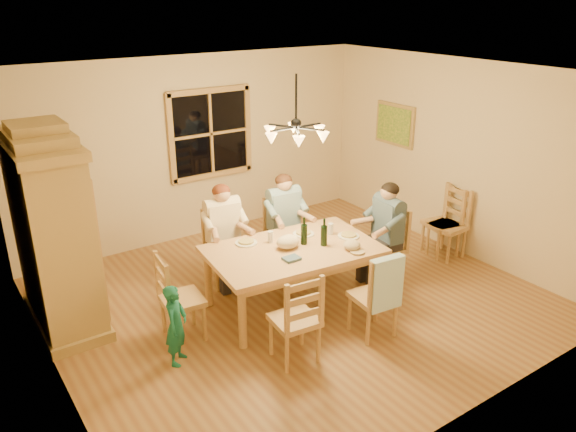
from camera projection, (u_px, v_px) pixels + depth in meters
floor at (295, 299)px, 6.87m from camera, size 5.50×5.50×0.00m
ceiling at (296, 74)px, 5.87m from camera, size 5.50×5.00×0.02m
wall_back at (198, 148)px, 8.28m from camera, size 5.50×0.02×2.70m
wall_left at (40, 255)px, 4.92m from camera, size 0.02×5.00×2.70m
wall_right at (457, 158)px, 7.82m from camera, size 0.02×5.00×2.70m
window at (211, 134)px, 8.29m from camera, size 1.30×0.06×1.30m
painting at (395, 125)px, 8.62m from camera, size 0.06×0.78×0.64m
chandelier at (296, 132)px, 6.10m from camera, size 0.77×0.68×0.71m
armoire at (55, 237)px, 6.01m from camera, size 0.66×1.40×2.30m
dining_table at (293, 256)px, 6.48m from camera, size 2.05×1.38×0.76m
chair_far_left at (225, 262)px, 7.14m from camera, size 0.48×0.46×0.99m
chair_far_right at (284, 248)px, 7.52m from camera, size 0.48×0.46×0.99m
chair_near_left at (295, 333)px, 5.65m from camera, size 0.48×0.46×0.99m
chair_near_right at (373, 309)px, 6.08m from camera, size 0.48×0.46×0.99m
chair_end_left at (183, 312)px, 6.01m from camera, size 0.46×0.48×0.99m
chair_end_right at (384, 259)px, 7.21m from camera, size 0.46×0.48×0.99m
adult_woman at (223, 223)px, 6.94m from camera, size 0.42×0.46×0.87m
adult_plaid_man at (284, 211)px, 7.32m from camera, size 0.42×0.46×0.87m
adult_slate_man at (387, 220)px, 7.01m from camera, size 0.46×0.42×0.87m
towel at (386, 284)px, 5.78m from camera, size 0.39×0.14×0.58m
wine_bottle_a at (304, 231)px, 6.49m from camera, size 0.08×0.08×0.33m
wine_bottle_b at (324, 232)px, 6.45m from camera, size 0.08×0.08×0.33m
plate_woman at (246, 243)px, 6.55m from camera, size 0.26×0.26×0.02m
plate_plaid at (303, 234)px, 6.79m from camera, size 0.26×0.26×0.02m
plate_slate at (349, 236)px, 6.73m from camera, size 0.26×0.26×0.02m
wine_glass_a at (270, 237)px, 6.56m from camera, size 0.06×0.06×0.14m
wine_glass_b at (331, 229)px, 6.78m from camera, size 0.06×0.06×0.14m
cap at (352, 245)px, 6.39m from camera, size 0.20×0.20×0.11m
napkin at (292, 259)px, 6.15m from camera, size 0.19×0.16×0.03m
cloth_bundle at (288, 242)px, 6.41m from camera, size 0.28×0.22×0.15m
child at (176, 325)px, 5.55m from camera, size 0.37×0.37×0.86m
chair_spare_front at (441, 234)px, 7.96m from camera, size 0.50×0.52×0.99m
chair_spare_back at (446, 236)px, 7.88m from camera, size 0.44×0.46×0.99m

